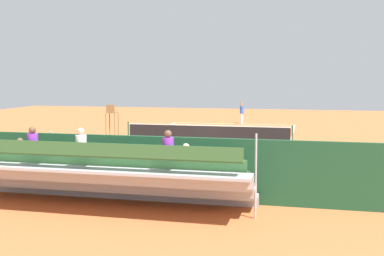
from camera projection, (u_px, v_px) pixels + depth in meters
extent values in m
plane|color=#BC6033|center=(207.00, 141.00, 29.08)|extent=(60.00, 60.00, 0.00)
cube|color=white|center=(233.00, 124.00, 39.73)|extent=(10.00, 0.10, 0.01)
cube|color=white|center=(150.00, 177.00, 18.44)|extent=(10.00, 0.10, 0.01)
cube|color=white|center=(290.00, 143.00, 27.94)|extent=(0.10, 22.00, 0.01)
cube|color=white|center=(130.00, 138.00, 30.23)|extent=(0.10, 22.00, 0.01)
cube|color=white|center=(223.00, 130.00, 34.94)|extent=(7.50, 0.10, 0.01)
cube|color=white|center=(182.00, 157.00, 23.23)|extent=(7.50, 0.10, 0.01)
cube|color=white|center=(207.00, 141.00, 29.08)|extent=(0.10, 12.10, 0.01)
cube|color=white|center=(233.00, 124.00, 39.73)|extent=(0.10, 0.30, 0.01)
cube|color=black|center=(207.00, 133.00, 29.03)|extent=(10.00, 0.02, 0.91)
cube|color=white|center=(207.00, 125.00, 28.98)|extent=(10.00, 0.04, 0.06)
cylinder|color=#2D5133|center=(292.00, 134.00, 27.86)|extent=(0.10, 0.10, 1.07)
cylinder|color=#2D5133|center=(128.00, 130.00, 30.19)|extent=(0.10, 0.10, 1.07)
cube|color=#1E4C2D|center=(121.00, 166.00, 15.43)|extent=(18.00, 0.16, 2.00)
cube|color=#B2B2B7|center=(117.00, 192.00, 15.17)|extent=(9.00, 0.10, 0.45)
cube|color=#B2B2B7|center=(113.00, 189.00, 14.81)|extent=(9.00, 0.80, 0.08)
cube|color=#B2B2B7|center=(118.00, 192.00, 15.20)|extent=(9.00, 0.04, 0.45)
cube|color=#386B38|center=(111.00, 176.00, 14.67)|extent=(8.60, 0.36, 0.04)
cube|color=#386B38|center=(109.00, 171.00, 14.48)|extent=(8.60, 0.03, 0.36)
cube|color=#B2B2B7|center=(102.00, 180.00, 13.99)|extent=(9.00, 0.80, 0.08)
cube|color=#B2B2B7|center=(107.00, 183.00, 14.38)|extent=(9.00, 0.04, 0.45)
cube|color=#386B38|center=(100.00, 166.00, 13.85)|extent=(8.60, 0.36, 0.04)
cube|color=#386B38|center=(98.00, 161.00, 13.66)|extent=(8.60, 0.03, 0.36)
cube|color=#B2B2B7|center=(90.00, 170.00, 13.17)|extent=(9.00, 0.80, 0.08)
cube|color=#B2B2B7|center=(96.00, 174.00, 13.56)|extent=(9.00, 0.04, 0.45)
cube|color=#386B38|center=(88.00, 155.00, 13.03)|extent=(8.60, 0.36, 0.04)
cube|color=#386B38|center=(85.00, 149.00, 12.83)|extent=(8.60, 0.03, 0.36)
cylinder|color=#B2B2B7|center=(256.00, 176.00, 12.93)|extent=(0.06, 0.06, 2.35)
cube|color=#2D2D33|center=(46.00, 170.00, 15.37)|extent=(0.32, 0.40, 0.12)
cylinder|color=yellow|center=(44.00, 162.00, 15.22)|extent=(0.30, 0.30, 0.45)
sphere|color=#8C6647|center=(43.00, 152.00, 15.19)|extent=(0.20, 0.20, 0.20)
cube|color=#2D2D33|center=(169.00, 156.00, 12.67)|extent=(0.32, 0.40, 0.12)
cylinder|color=purple|center=(168.00, 146.00, 12.52)|extent=(0.30, 0.30, 0.45)
sphere|color=brown|center=(168.00, 134.00, 12.49)|extent=(0.20, 0.20, 0.20)
cube|color=#2D2D33|center=(83.00, 153.00, 13.24)|extent=(0.32, 0.40, 0.12)
cylinder|color=white|center=(81.00, 143.00, 13.09)|extent=(0.30, 0.30, 0.45)
sphere|color=beige|center=(81.00, 131.00, 13.06)|extent=(0.20, 0.20, 0.20)
cube|color=#2D2D33|center=(35.00, 151.00, 13.58)|extent=(0.32, 0.40, 0.12)
cylinder|color=purple|center=(33.00, 141.00, 13.43)|extent=(0.30, 0.30, 0.45)
sphere|color=brown|center=(32.00, 130.00, 13.40)|extent=(0.20, 0.20, 0.20)
cube|color=#2D2D33|center=(187.00, 168.00, 13.43)|extent=(0.32, 0.40, 0.12)
cylinder|color=purple|center=(186.00, 158.00, 13.28)|extent=(0.30, 0.30, 0.45)
sphere|color=beige|center=(186.00, 147.00, 13.24)|extent=(0.20, 0.20, 0.20)
cube|color=#2D2D33|center=(23.00, 160.00, 14.62)|extent=(0.32, 0.40, 0.12)
cylinder|color=red|center=(20.00, 152.00, 14.47)|extent=(0.30, 0.30, 0.45)
sphere|color=brown|center=(20.00, 141.00, 14.43)|extent=(0.20, 0.20, 0.20)
cube|color=#2D2D33|center=(130.00, 174.00, 14.71)|extent=(0.32, 0.40, 0.12)
cylinder|color=white|center=(128.00, 166.00, 14.56)|extent=(0.30, 0.30, 0.45)
sphere|color=#8C6647|center=(128.00, 156.00, 14.53)|extent=(0.20, 0.20, 0.20)
cylinder|color=olive|center=(118.00, 125.00, 30.65)|extent=(0.07, 0.07, 1.60)
cylinder|color=olive|center=(110.00, 125.00, 30.79)|extent=(0.07, 0.07, 1.60)
cylinder|color=olive|center=(115.00, 126.00, 30.07)|extent=(0.07, 0.07, 1.60)
cylinder|color=olive|center=(106.00, 126.00, 30.21)|extent=(0.07, 0.07, 1.60)
cube|color=olive|center=(112.00, 112.00, 30.34)|extent=(0.56, 0.56, 0.06)
cube|color=olive|center=(110.00, 108.00, 30.08)|extent=(0.56, 0.06, 0.48)
cube|color=olive|center=(116.00, 110.00, 30.27)|extent=(0.04, 0.48, 0.04)
cube|color=olive|center=(108.00, 110.00, 30.39)|extent=(0.04, 0.48, 0.04)
cube|color=#33383D|center=(212.00, 182.00, 15.61)|extent=(1.80, 0.40, 0.05)
cylinder|color=#33383D|center=(235.00, 190.00, 15.46)|extent=(0.06, 0.06, 0.45)
cylinder|color=#33383D|center=(190.00, 187.00, 15.80)|extent=(0.06, 0.06, 0.45)
cube|color=#33383D|center=(211.00, 174.00, 15.40)|extent=(1.80, 0.04, 0.36)
cube|color=#B22D2D|center=(147.00, 188.00, 15.94)|extent=(0.90, 0.36, 0.36)
cylinder|color=white|center=(242.00, 118.00, 39.99)|extent=(0.14, 0.14, 0.85)
cylinder|color=white|center=(241.00, 119.00, 39.79)|extent=(0.14, 0.14, 0.85)
cylinder|color=blue|center=(242.00, 110.00, 39.81)|extent=(0.43, 0.43, 0.60)
sphere|color=#8C6647|center=(242.00, 105.00, 39.77)|extent=(0.22, 0.22, 0.22)
cylinder|color=#8C6647|center=(241.00, 104.00, 39.56)|extent=(0.26, 0.14, 0.55)
cylinder|color=#8C6647|center=(243.00, 109.00, 40.01)|extent=(0.11, 0.11, 0.50)
cylinder|color=black|center=(236.00, 123.00, 40.05)|extent=(0.21, 0.22, 0.03)
torus|color=#D8CC4C|center=(233.00, 123.00, 39.90)|extent=(0.43, 0.43, 0.02)
cylinder|color=white|center=(233.00, 123.00, 39.90)|extent=(0.25, 0.25, 0.00)
sphere|color=#CCDB33|center=(219.00, 124.00, 39.52)|extent=(0.07, 0.07, 0.07)
cylinder|color=#232328|center=(46.00, 175.00, 16.88)|extent=(0.14, 0.14, 0.85)
cylinder|color=#232328|center=(49.00, 173.00, 17.10)|extent=(0.14, 0.14, 0.85)
cylinder|color=black|center=(47.00, 154.00, 16.91)|extent=(0.39, 0.39, 0.60)
sphere|color=beige|center=(47.00, 142.00, 16.87)|extent=(0.22, 0.22, 0.22)
cylinder|color=beige|center=(49.00, 139.00, 17.08)|extent=(0.26, 0.11, 0.55)
cylinder|color=beige|center=(44.00, 154.00, 16.69)|extent=(0.10, 0.10, 0.50)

